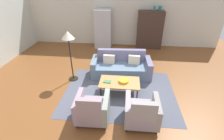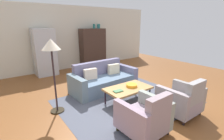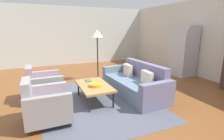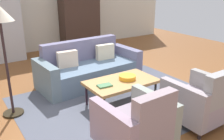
# 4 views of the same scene
# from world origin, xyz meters

# --- Properties ---
(ground_plane) EXTENTS (11.48, 11.48, 0.00)m
(ground_plane) POSITION_xyz_m (0.00, 0.00, 0.00)
(ground_plane) COLOR brown
(wall_back) EXTENTS (9.57, 0.12, 2.80)m
(wall_back) POSITION_xyz_m (0.00, 4.36, 1.40)
(wall_back) COLOR beige
(wall_back) RESTS_ON ground
(wall_left) EXTENTS (0.12, 8.72, 2.80)m
(wall_left) POSITION_xyz_m (-4.79, 0.00, 1.40)
(wall_left) COLOR silver
(wall_left) RESTS_ON ground
(area_rug) EXTENTS (3.40, 2.60, 0.01)m
(area_rug) POSITION_xyz_m (0.09, 0.11, 0.00)
(area_rug) COLOR #535765
(area_rug) RESTS_ON ground
(couch) EXTENTS (2.14, 1.01, 0.86)m
(couch) POSITION_xyz_m (0.09, 1.25, 0.29)
(couch) COLOR slate
(couch) RESTS_ON ground
(coffee_table) EXTENTS (1.20, 0.70, 0.42)m
(coffee_table) POSITION_xyz_m (0.09, 0.06, 0.39)
(coffee_table) COLOR black
(coffee_table) RESTS_ON ground
(armchair_left) EXTENTS (0.82, 0.82, 0.88)m
(armchair_left) POSITION_xyz_m (-0.51, -1.10, 0.34)
(armchair_left) COLOR #342D10
(armchair_left) RESTS_ON ground
(armchair_right) EXTENTS (0.80, 0.80, 0.88)m
(armchair_right) POSITION_xyz_m (0.69, -1.10, 0.34)
(armchair_right) COLOR black
(armchair_right) RESTS_ON ground
(fruit_bowl) EXTENTS (0.29, 0.29, 0.07)m
(fruit_bowl) POSITION_xyz_m (0.21, 0.06, 0.46)
(fruit_bowl) COLOR orange
(fruit_bowl) RESTS_ON coffee_table
(book_stack) EXTENTS (0.24, 0.17, 0.03)m
(book_stack) POSITION_xyz_m (-0.28, 0.02, 0.43)
(book_stack) COLOR #477A4E
(book_stack) RESTS_ON coffee_table
(refrigerator) EXTENTS (0.80, 0.73, 1.85)m
(refrigerator) POSITION_xyz_m (-0.95, 3.91, 0.93)
(refrigerator) COLOR #B7BABF
(refrigerator) RESTS_ON ground
(floor_lamp) EXTENTS (0.40, 0.40, 1.72)m
(floor_lamp) POSITION_xyz_m (-1.57, 0.72, 1.44)
(floor_lamp) COLOR black
(floor_lamp) RESTS_ON ground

